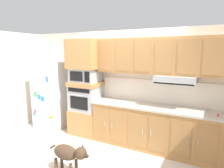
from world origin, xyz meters
TOP-DOWN VIEW (x-y plane):
  - ground_plane at (0.00, 0.00)m, footprint 9.60×9.60m
  - back_kitchen_wall at (0.00, 1.11)m, footprint 6.20×0.12m
  - side_panel_left at (-2.80, 0.00)m, footprint 0.12×7.10m
  - refrigerator at (-2.00, 0.68)m, footprint 0.76×0.73m
  - oven_base_cabinet at (-0.93, 0.75)m, footprint 0.74×0.62m
  - built_in_oven at (-0.93, 0.75)m, footprint 0.70×0.62m
  - appliance_mid_shelf at (-0.93, 0.75)m, footprint 0.74×0.62m
  - microwave at (-0.93, 0.75)m, footprint 0.64×0.54m
  - appliance_upper_cabinet at (-0.93, 0.75)m, footprint 0.74×0.62m
  - lower_cabinet_run at (0.92, 0.75)m, footprint 2.96×0.63m
  - countertop_slab at (0.92, 0.75)m, footprint 3.00×0.64m
  - backsplash_panel at (0.92, 1.04)m, footprint 3.00×0.02m
  - upper_cabinet_with_hood at (0.94, 0.87)m, footprint 2.96×0.48m
  - screwdriver at (1.92, 0.66)m, footprint 0.13×0.12m
  - dog at (-0.21, -0.78)m, footprint 0.83×0.26m

SIDE VIEW (x-z plane):
  - ground_plane at x=0.00m, z-range 0.00..0.00m
  - oven_base_cabinet at x=-0.93m, z-range 0.00..0.60m
  - dog at x=-0.21m, z-range 0.10..0.67m
  - lower_cabinet_run at x=0.92m, z-range 0.00..0.88m
  - refrigerator at x=-2.00m, z-range 0.00..1.76m
  - countertop_slab at x=0.92m, z-range 0.88..0.92m
  - built_in_oven at x=-0.93m, z-range 0.60..1.20m
  - screwdriver at x=1.92m, z-range 0.92..0.95m
  - backsplash_panel at x=0.92m, z-range 0.92..1.42m
  - back_kitchen_wall at x=0.00m, z-range 0.00..2.50m
  - side_panel_left at x=-2.80m, z-range 0.00..2.50m
  - appliance_mid_shelf at x=-0.93m, z-range 1.20..1.30m
  - microwave at x=-0.93m, z-range 1.30..1.62m
  - upper_cabinet_with_hood at x=0.94m, z-range 1.46..2.34m
  - appliance_upper_cabinet at x=-0.93m, z-range 1.62..2.30m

